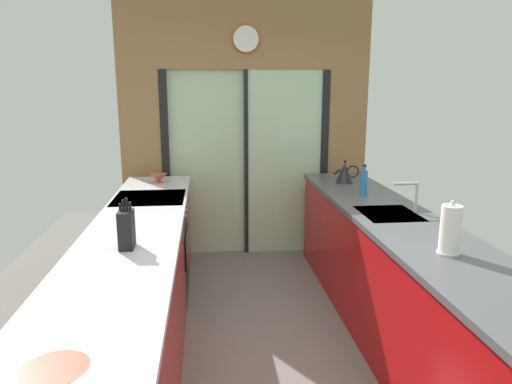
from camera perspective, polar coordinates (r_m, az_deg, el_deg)
name	(u,v)px	position (r m, az deg, el deg)	size (l,w,h in m)	color
ground_plane	(267,332)	(3.74, 1.31, -16.68)	(5.04, 7.60, 0.02)	slate
back_wall_unit	(246,116)	(5.06, -1.25, 9.27)	(2.64, 0.12, 2.70)	olive
left_counter_run	(132,309)	(3.12, -14.80, -13.60)	(0.62, 3.80, 0.92)	#AD0C0F
right_counter_run	(401,285)	(3.50, 17.23, -10.80)	(0.62, 3.80, 0.92)	#AD0C0F
sink_faucet	(412,192)	(3.59, 18.44, 0.00)	(0.19, 0.02, 0.23)	#B7BABC
oven_range	(152,250)	(4.14, -12.50, -6.91)	(0.60, 0.60, 0.92)	black
mixing_bowl_near	(56,380)	(1.62, -23.15, -20.29)	(0.20, 0.20, 0.09)	#BC4C38
mixing_bowl_far	(159,178)	(4.60, -11.76, 1.67)	(0.17, 0.17, 0.09)	#BC4C38
knife_block	(126,229)	(2.77, -15.48, -4.33)	(0.08, 0.14, 0.29)	black
kettle	(345,173)	(4.58, 10.75, 2.32)	(0.26, 0.17, 0.22)	black
soap_bottle_far	(364,182)	(4.06, 12.96, 1.15)	(0.06, 0.06, 0.27)	#286BB7
paper_towel_roll	(450,230)	(2.78, 22.54, -4.31)	(0.13, 0.13, 0.30)	#B7BABC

